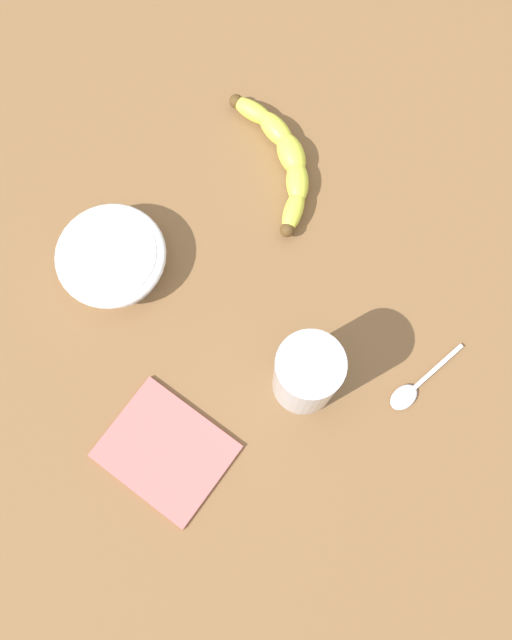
{
  "coord_description": "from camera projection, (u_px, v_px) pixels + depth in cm",
  "views": [
    {
      "loc": [
        17.01,
        14.78,
        77.98
      ],
      "look_at": [
        4.98,
        -1.05,
        5.0
      ],
      "focal_mm": 36.82,
      "sensor_mm": 36.0,
      "label": 1
    }
  ],
  "objects": [
    {
      "name": "wooden_tabletop",
      "position": [
        294.0,
        310.0,
        0.8
      ],
      "size": [
        120.0,
        120.0,
        3.0
      ],
      "primitive_type": "cube",
      "color": "brown",
      "rests_on": "ground"
    },
    {
      "name": "banana",
      "position": [
        283.0,
        157.0,
        0.82
      ],
      "size": [
        10.0,
        19.91,
        3.22
      ],
      "rotation": [
        0.0,
        0.0,
        4.4
      ],
      "color": "#DEE244",
      "rests_on": "wooden_tabletop"
    },
    {
      "name": "smoothie_glass",
      "position": [
        307.0,
        375.0,
        0.7
      ],
      "size": [
        7.19,
        7.19,
        11.52
      ],
      "color": "silver",
      "rests_on": "wooden_tabletop"
    },
    {
      "name": "ceramic_bowl",
      "position": [
        113.0,
        258.0,
        0.77
      ],
      "size": [
        12.98,
        12.98,
        4.11
      ],
      "color": "white",
      "rests_on": "wooden_tabletop"
    },
    {
      "name": "teaspoon",
      "position": [
        408.0,
        393.0,
        0.75
      ],
      "size": [
        11.26,
        2.6,
        0.8
      ],
      "rotation": [
        0.0,
        0.0,
        0.06
      ],
      "color": "silver",
      "rests_on": "wooden_tabletop"
    },
    {
      "name": "folded_napkin",
      "position": [
        166.0,
        451.0,
        0.73
      ],
      "size": [
        14.45,
        16.03,
        0.6
      ],
      "primitive_type": "cube",
      "rotation": [
        0.0,
        0.0,
        0.29
      ],
      "color": "#BC6660",
      "rests_on": "wooden_tabletop"
    }
  ]
}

